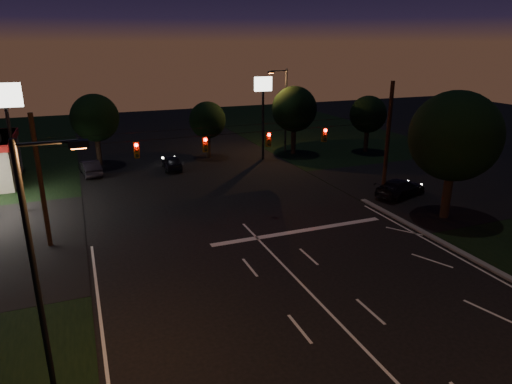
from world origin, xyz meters
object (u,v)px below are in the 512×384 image
utility_pole_right (382,198)px  car_oncoming_a (172,162)px  car_cross (400,188)px  car_oncoming_b (90,168)px  tree_right_near (453,137)px

utility_pole_right → car_oncoming_a: bearing=133.1°
car_cross → car_oncoming_b: bearing=37.4°
utility_pole_right → car_oncoming_b: utility_pole_right is taller
utility_pole_right → car_oncoming_b: (-21.00, 15.35, 0.70)m
tree_right_near → car_oncoming_a: 25.13m
car_oncoming_b → utility_pole_right: bearing=136.8°
tree_right_near → car_oncoming_a: (-15.15, 19.41, -5.00)m
tree_right_near → car_oncoming_b: (-22.53, 20.19, -4.98)m
tree_right_near → car_oncoming_a: tree_right_near is taller
car_cross → utility_pole_right: bearing=67.5°
car_oncoming_a → car_cross: bearing=138.8°
car_oncoming_a → car_cross: (15.20, -14.70, 0.03)m
car_oncoming_b → tree_right_near: bearing=131.1°
tree_right_near → car_cross: 6.85m
tree_right_near → car_cross: tree_right_near is taller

